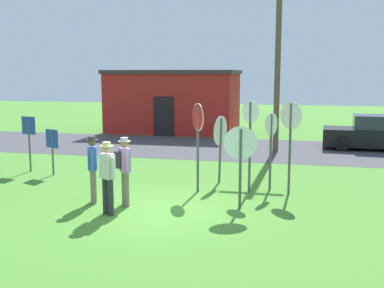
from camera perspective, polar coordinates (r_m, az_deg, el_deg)
ground_plane at (r=11.44m, az=-4.48°, el=-8.15°), size 80.00×80.00×0.00m
street_asphalt at (r=20.82m, az=3.61°, el=-0.48°), size 60.00×6.40×0.01m
building_background at (r=26.75m, az=-2.20°, el=5.32°), size 7.24×4.53×3.50m
utility_pole at (r=19.96m, az=10.56°, el=11.87°), size 1.80×0.24×8.58m
parked_car_on_street at (r=21.84m, az=21.64°, el=1.16°), size 4.39×2.19×1.51m
stop_sign_rear_left at (r=12.85m, az=7.17°, el=1.45°), size 0.50×0.39×2.58m
stop_sign_tallest at (r=13.28m, az=9.67°, el=0.73°), size 0.32×0.61×2.23m
stop_sign_center_cluster at (r=11.25m, az=5.99°, el=-1.11°), size 0.80×0.16×2.05m
stop_sign_leaning_left at (r=12.93m, az=12.03°, el=1.60°), size 0.59×0.51×2.56m
stop_sign_low_front at (r=13.97m, az=3.50°, el=0.83°), size 0.29×0.88×2.06m
stop_sign_leaning_right at (r=12.83m, az=0.71°, el=1.55°), size 0.45×0.64×2.50m
person_in_teal at (r=12.09m, az=-12.11°, el=-2.59°), size 0.34×0.54×1.74m
person_holding_notes at (r=11.69m, az=-8.36°, el=-2.74°), size 0.46×0.49×1.74m
person_with_sunhat at (r=11.01m, az=-10.37°, el=-3.64°), size 0.49×0.38×1.74m
info_panel_leftmost at (r=15.78m, az=-16.83°, el=0.01°), size 0.56×0.26×1.51m
info_panel_middle at (r=16.55m, az=-19.44°, el=1.20°), size 0.59×0.18×1.88m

